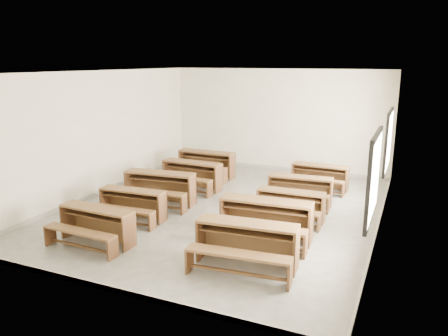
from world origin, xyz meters
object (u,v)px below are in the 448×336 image
at_px(desk_set_2, 159,186).
at_px(desk_set_3, 191,173).
at_px(desk_set_5, 246,241).
at_px(desk_set_9, 319,175).
at_px(desk_set_4, 206,162).
at_px(desk_set_8, 300,188).
at_px(desk_set_6, 265,217).
at_px(desk_set_7, 290,203).
at_px(desk_set_0, 95,223).
at_px(desk_set_1, 132,202).

relative_size(desk_set_2, desk_set_3, 1.07).
distance_m(desk_set_5, desk_set_9, 5.14).
xyz_separation_m(desk_set_4, desk_set_8, (3.25, -1.43, -0.05)).
relative_size(desk_set_5, desk_set_6, 0.97).
xyz_separation_m(desk_set_7, desk_set_9, (0.09, 2.66, 0.01)).
height_order(desk_set_0, desk_set_4, desk_set_4).
height_order(desk_set_0, desk_set_9, desk_set_0).
distance_m(desk_set_7, desk_set_8, 1.18).
xyz_separation_m(desk_set_2, desk_set_8, (3.17, 1.34, -0.05)).
relative_size(desk_set_4, desk_set_8, 1.10).
relative_size(desk_set_6, desk_set_9, 1.20).
xyz_separation_m(desk_set_1, desk_set_8, (3.14, 2.53, 0.01)).
bearing_deg(desk_set_5, desk_set_3, 124.12).
distance_m(desk_set_1, desk_set_2, 1.19).
bearing_deg(desk_set_3, desk_set_0, -86.79).
relative_size(desk_set_6, desk_set_8, 1.17).
bearing_deg(desk_set_9, desk_set_5, -89.55).
distance_m(desk_set_1, desk_set_8, 4.03).
xyz_separation_m(desk_set_0, desk_set_7, (3.10, 2.71, -0.02)).
bearing_deg(desk_set_7, desk_set_1, -158.41).
relative_size(desk_set_1, desk_set_6, 0.84).
bearing_deg(desk_set_5, desk_set_8, 85.00).
xyz_separation_m(desk_set_3, desk_set_4, (-0.20, 1.32, 0.01)).
xyz_separation_m(desk_set_1, desk_set_7, (3.22, 1.36, -0.01)).
bearing_deg(desk_set_1, desk_set_7, 19.29).
distance_m(desk_set_3, desk_set_5, 4.84).
relative_size(desk_set_1, desk_set_9, 1.00).
xyz_separation_m(desk_set_7, desk_set_8, (-0.08, 1.18, 0.02)).
bearing_deg(desk_set_1, desk_set_3, 84.62).
xyz_separation_m(desk_set_3, desk_set_6, (2.98, -2.54, 0.03)).
bearing_deg(desk_set_7, desk_set_0, -140.02).
bearing_deg(desk_set_0, desk_set_2, 95.76).
height_order(desk_set_4, desk_set_5, desk_set_5).
bearing_deg(desk_set_8, desk_set_9, 79.53).
relative_size(desk_set_3, desk_set_6, 0.93).
distance_m(desk_set_0, desk_set_7, 4.12).
height_order(desk_set_3, desk_set_6, desk_set_6).
xyz_separation_m(desk_set_6, desk_set_9, (0.25, 3.92, -0.07)).
bearing_deg(desk_set_0, desk_set_3, 92.73).
relative_size(desk_set_3, desk_set_4, 0.98).
bearing_deg(desk_set_8, desk_set_3, 174.37).
bearing_deg(desk_set_9, desk_set_0, -118.22).
height_order(desk_set_7, desk_set_9, desk_set_9).
distance_m(desk_set_7, desk_set_9, 2.66).
xyz_separation_m(desk_set_5, desk_set_9, (0.18, 5.13, -0.06)).
distance_m(desk_set_1, desk_set_7, 3.49).
bearing_deg(desk_set_4, desk_set_6, -49.71).
xyz_separation_m(desk_set_0, desk_set_2, (-0.16, 2.55, 0.05)).
bearing_deg(desk_set_6, desk_set_0, -157.55).
xyz_separation_m(desk_set_0, desk_set_3, (-0.04, 4.00, 0.03)).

